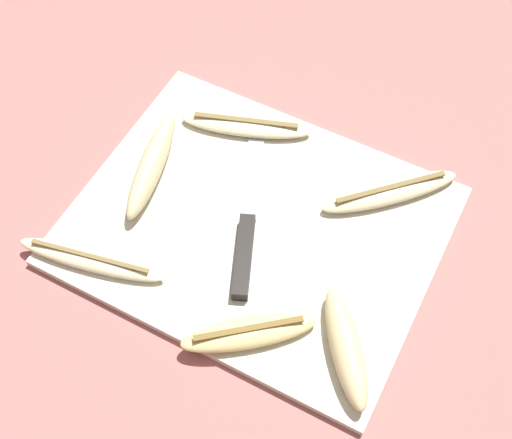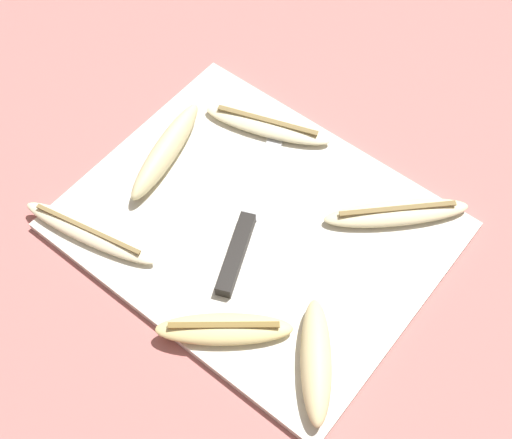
# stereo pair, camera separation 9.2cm
# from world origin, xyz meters

# --- Properties ---
(ground_plane) EXTENTS (4.00, 4.00, 0.00)m
(ground_plane) POSITION_xyz_m (0.00, 0.00, 0.00)
(ground_plane) COLOR #B76B66
(cutting_board) EXTENTS (0.46, 0.37, 0.01)m
(cutting_board) POSITION_xyz_m (0.00, 0.00, 0.01)
(cutting_board) COLOR silver
(cutting_board) RESTS_ON ground_plane
(knife) EXTENTS (0.12, 0.25, 0.02)m
(knife) POSITION_xyz_m (0.00, -0.03, 0.02)
(knife) COLOR black
(knife) RESTS_ON cutting_board
(banana_cream_curved) EXTENTS (0.16, 0.16, 0.02)m
(banana_cream_curved) POSITION_xyz_m (0.14, 0.12, 0.02)
(banana_cream_curved) COLOR beige
(banana_cream_curved) RESTS_ON cutting_board
(banana_golden_short) EXTENTS (0.15, 0.13, 0.02)m
(banana_golden_short) POSITION_xyz_m (0.07, -0.14, 0.02)
(banana_golden_short) COLOR #EDD689
(banana_golden_short) RESTS_ON cutting_board
(banana_pale_long) EXTENTS (0.19, 0.10, 0.02)m
(banana_pale_long) POSITION_xyz_m (-0.09, 0.13, 0.02)
(banana_pale_long) COLOR beige
(banana_pale_long) RESTS_ON cutting_board
(banana_ripe_center) EXTENTS (0.12, 0.14, 0.03)m
(banana_ripe_center) POSITION_xyz_m (0.18, -0.11, 0.03)
(banana_ripe_center) COLOR beige
(banana_ripe_center) RESTS_ON cutting_board
(banana_soft_right) EXTENTS (0.07, 0.18, 0.04)m
(banana_soft_right) POSITION_xyz_m (-0.16, 0.01, 0.03)
(banana_soft_right) COLOR beige
(banana_soft_right) RESTS_ON cutting_board
(banana_bright_far) EXTENTS (0.20, 0.07, 0.02)m
(banana_bright_far) POSITION_xyz_m (-0.16, -0.15, 0.02)
(banana_bright_far) COLOR beige
(banana_bright_far) RESTS_ON cutting_board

